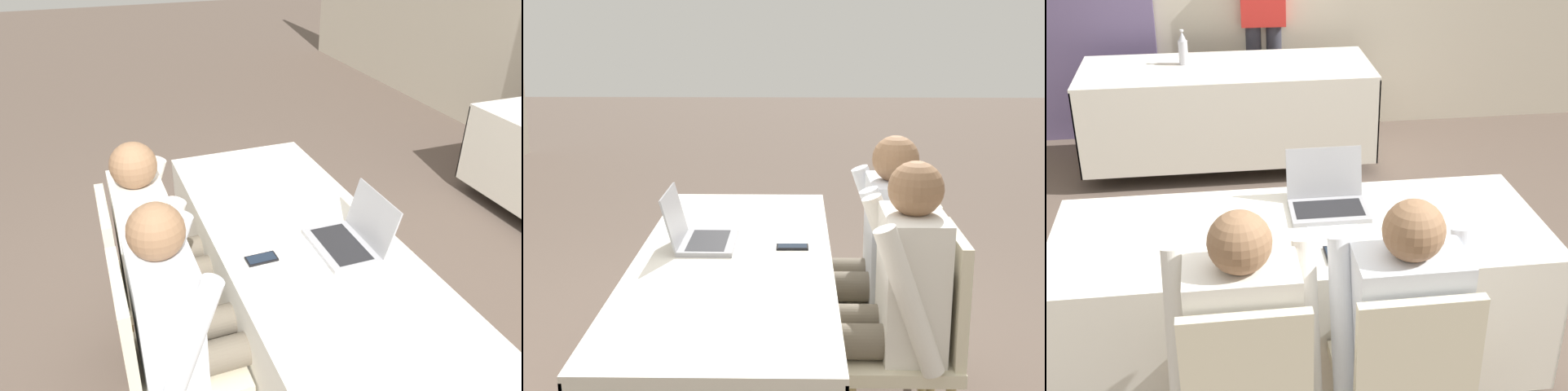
{
  "view_description": "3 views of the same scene",
  "coord_description": "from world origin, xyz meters",
  "views": [
    {
      "loc": [
        1.72,
        -0.83,
        2.0
      ],
      "look_at": [
        0.0,
        -0.2,
        0.98
      ],
      "focal_mm": 35.0,
      "sensor_mm": 36.0,
      "label": 1
    },
    {
      "loc": [
        -2.76,
        -0.25,
        1.68
      ],
      "look_at": [
        0.0,
        -0.2,
        0.98
      ],
      "focal_mm": 50.0,
      "sensor_mm": 36.0,
      "label": 2
    },
    {
      "loc": [
        -0.32,
        -2.56,
        2.18
      ],
      "look_at": [
        0.0,
        -0.2,
        0.98
      ],
      "focal_mm": 50.0,
      "sensor_mm": 36.0,
      "label": 3
    }
  ],
  "objects": [
    {
      "name": "paper_centre_table",
      "position": [
        0.61,
        0.12,
        0.73
      ],
      "size": [
        0.31,
        0.35,
        0.0
      ],
      "rotation": [
        0.0,
        0.0,
        0.38
      ],
      "color": "white",
      "rests_on": "conference_table_near"
    },
    {
      "name": "cell_phone",
      "position": [
        0.1,
        -0.23,
        0.74
      ],
      "size": [
        0.07,
        0.13,
        0.01
      ],
      "rotation": [
        0.0,
        0.0,
        0.01
      ],
      "color": "black",
      "rests_on": "conference_table_near"
    },
    {
      "name": "conference_table_near",
      "position": [
        0.0,
        0.0,
        0.56
      ],
      "size": [
        2.01,
        0.78,
        0.73
      ],
      "color": "white",
      "rests_on": "ground_plane"
    },
    {
      "name": "paper_beside_laptop",
      "position": [
        0.14,
        0.09,
        0.73
      ],
      "size": [
        0.25,
        0.32,
        0.0
      ],
      "rotation": [
        0.0,
        0.0,
        -0.13
      ],
      "color": "white",
      "rests_on": "conference_table_near"
    },
    {
      "name": "person_checkered_shirt",
      "position": [
        -0.27,
        -0.59,
        0.67
      ],
      "size": [
        0.5,
        0.52,
        1.18
      ],
      "rotation": [
        0.0,
        0.0,
        3.14
      ],
      "color": "#665B4C",
      "rests_on": "ground_plane"
    },
    {
      "name": "chair_near_left",
      "position": [
        -0.27,
        -0.7,
        0.51
      ],
      "size": [
        0.44,
        0.44,
        0.92
      ],
      "rotation": [
        0.0,
        0.0,
        3.14
      ],
      "color": "tan",
      "rests_on": "ground_plane"
    },
    {
      "name": "person_white_shirt",
      "position": [
        0.27,
        -0.59,
        0.67
      ],
      "size": [
        0.5,
        0.52,
        1.18
      ],
      "rotation": [
        0.0,
        0.0,
        3.14
      ],
      "color": "#665B4C",
      "rests_on": "ground_plane"
    },
    {
      "name": "paper_left_edge",
      "position": [
        -0.6,
        0.07,
        0.73
      ],
      "size": [
        0.22,
        0.31,
        0.0
      ],
      "rotation": [
        0.0,
        0.0,
        0.05
      ],
      "color": "white",
      "rests_on": "conference_table_near"
    },
    {
      "name": "chair_near_right",
      "position": [
        0.27,
        -0.7,
        0.51
      ],
      "size": [
        0.44,
        0.44,
        0.92
      ],
      "rotation": [
        0.0,
        0.0,
        3.14
      ],
      "color": "tan",
      "rests_on": "ground_plane"
    },
    {
      "name": "laptop",
      "position": [
        0.14,
        0.16,
        0.78
      ],
      "size": [
        0.33,
        0.29,
        0.23
      ],
      "rotation": [
        0.0,
        0.0,
        -0.01
      ],
      "color": "#99999E",
      "rests_on": "conference_table_near"
    }
  ]
}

